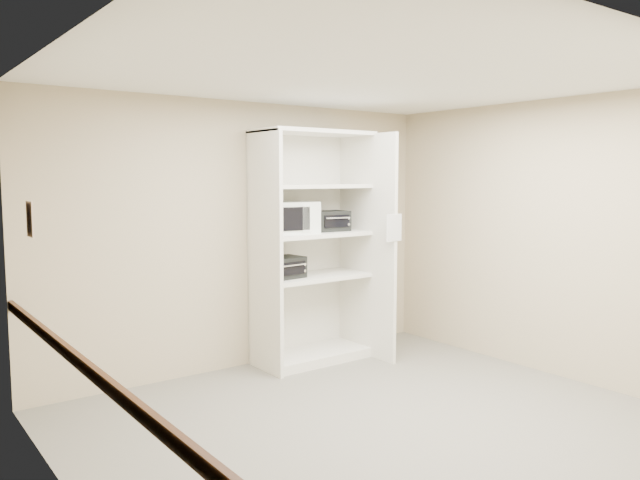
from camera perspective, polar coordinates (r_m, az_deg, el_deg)
floor at (r=5.15m, az=5.16°, el=-16.43°), size 4.50×4.00×0.01m
ceiling at (r=4.83m, az=5.46°, el=14.76°), size 4.50×4.00×0.01m
wall_back at (r=6.42m, az=-6.72°, el=0.43°), size 4.50×0.02×2.70m
wall_front at (r=3.59m, az=27.22°, el=-4.38°), size 4.50×0.02×2.70m
wall_left at (r=3.71m, az=-21.55°, el=-3.84°), size 0.02×4.00×2.70m
wall_right at (r=6.52m, az=20.17°, el=0.20°), size 0.02×4.00×2.70m
shelving_unit at (r=6.56m, az=-0.35°, el=-1.34°), size 1.24×0.92×2.42m
microwave at (r=6.37m, az=-2.93°, el=2.06°), size 0.58×0.47×0.32m
toaster_oven_upper at (r=6.65m, az=0.87°, el=1.76°), size 0.40×0.31×0.22m
toaster_oven_lower at (r=6.36m, az=-3.37°, el=-2.52°), size 0.42×0.33×0.22m
paper_sign at (r=6.38m, az=6.79°, el=1.12°), size 0.21×0.02×0.27m
chair_rail at (r=3.82m, az=-20.97°, el=-10.49°), size 0.04×3.98×0.08m
wall_poster at (r=4.73m, az=-25.00°, el=1.74°), size 0.01×0.18×0.25m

